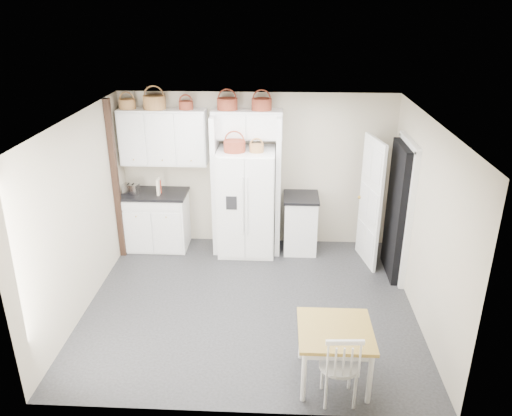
{
  "coord_description": "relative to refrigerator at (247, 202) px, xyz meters",
  "views": [
    {
      "loc": [
        0.38,
        -5.93,
        3.96
      ],
      "look_at": [
        0.06,
        0.4,
        1.29
      ],
      "focal_mm": 35.0,
      "sensor_mm": 36.0,
      "label": 1
    }
  ],
  "objects": [
    {
      "name": "windsor_chair",
      "position": [
        1.19,
        -3.36,
        -0.45
      ],
      "size": [
        0.45,
        0.41,
        0.87
      ],
      "primitive_type": "cube",
      "rotation": [
        0.0,
        0.0,
        0.06
      ],
      "color": "white",
      "rests_on": "floor"
    },
    {
      "name": "bridge_cabinet",
      "position": [
        -0.0,
        0.22,
        1.24
      ],
      "size": [
        1.12,
        0.34,
        0.45
      ],
      "primitive_type": "cube",
      "color": "white",
      "rests_on": "wall_back"
    },
    {
      "name": "cookbook_red",
      "position": [
        -1.43,
        0.01,
        0.22
      ],
      "size": [
        0.04,
        0.15,
        0.23
      ],
      "primitive_type": "cube",
      "rotation": [
        0.0,
        0.0,
        -0.04
      ],
      "color": "red",
      "rests_on": "counter_left"
    },
    {
      "name": "wall_right",
      "position": [
        2.4,
        -1.61,
        0.42
      ],
      "size": [
        0.0,
        4.0,
        4.0
      ],
      "primitive_type": "plane",
      "rotation": [
        1.57,
        0.0,
        -1.57
      ],
      "color": "#BCB599",
      "rests_on": "floor"
    },
    {
      "name": "dining_table",
      "position": [
        1.16,
        -3.06,
        -0.55
      ],
      "size": [
        0.81,
        0.81,
        0.67
      ],
      "primitive_type": "cube",
      "rotation": [
        0.0,
        0.0,
        0.0
      ],
      "color": "brown",
      "rests_on": "floor"
    },
    {
      "name": "basket_fridge_a",
      "position": [
        -0.17,
        -0.1,
        0.97
      ],
      "size": [
        0.34,
        0.34,
        0.18
      ],
      "primitive_type": "cylinder",
      "color": "maroon",
      "rests_on": "refrigerator"
    },
    {
      "name": "fridge_panel_left",
      "position": [
        -0.51,
        0.09,
        0.27
      ],
      "size": [
        0.08,
        0.6,
        2.3
      ],
      "primitive_type": "cube",
      "color": "white",
      "rests_on": "floor"
    },
    {
      "name": "refrigerator",
      "position": [
        0.0,
        0.0,
        0.0
      ],
      "size": [
        0.91,
        0.73,
        1.76
      ],
      "primitive_type": "cube",
      "color": "white",
      "rests_on": "floor"
    },
    {
      "name": "upper_cabinet",
      "position": [
        -1.35,
        0.22,
        1.02
      ],
      "size": [
        1.4,
        0.34,
        0.9
      ],
      "primitive_type": "cube",
      "color": "white",
      "rests_on": "wall_back"
    },
    {
      "name": "basket_upper_b",
      "position": [
        -1.45,
        0.22,
        1.57
      ],
      "size": [
        0.35,
        0.35,
        0.21
      ],
      "primitive_type": "cylinder",
      "color": "#9C7243",
      "rests_on": "upper_cabinet"
    },
    {
      "name": "basket_upper_a",
      "position": [
        -1.89,
        0.22,
        1.54
      ],
      "size": [
        0.26,
        0.26,
        0.15
      ],
      "primitive_type": "cylinder",
      "color": "#9C7243",
      "rests_on": "upper_cabinet"
    },
    {
      "name": "floor",
      "position": [
        0.15,
        -1.61,
        -0.88
      ],
      "size": [
        4.5,
        4.5,
        0.0
      ],
      "primitive_type": "plane",
      "color": "black",
      "rests_on": "ground"
    },
    {
      "name": "basket_fridge_b",
      "position": [
        0.17,
        -0.1,
        0.94
      ],
      "size": [
        0.22,
        0.22,
        0.12
      ],
      "primitive_type": "cylinder",
      "color": "#9C7243",
      "rests_on": "refrigerator"
    },
    {
      "name": "base_cab_right",
      "position": [
        0.89,
        0.09,
        -0.41
      ],
      "size": [
        0.53,
        0.64,
        0.94
      ],
      "primitive_type": "cube",
      "color": "white",
      "rests_on": "floor"
    },
    {
      "name": "door_slab",
      "position": [
        1.95,
        -0.27,
        0.14
      ],
      "size": [
        0.21,
        0.79,
        2.05
      ],
      "primitive_type": "cube",
      "rotation": [
        0.0,
        0.0,
        -1.36
      ],
      "color": "white",
      "rests_on": "floor"
    },
    {
      "name": "wall_left",
      "position": [
        -2.1,
        -1.61,
        0.42
      ],
      "size": [
        0.0,
        4.0,
        4.0
      ],
      "primitive_type": "plane",
      "rotation": [
        1.57,
        0.0,
        1.57
      ],
      "color": "#BCB599",
      "rests_on": "floor"
    },
    {
      "name": "counter_right",
      "position": [
        0.89,
        0.09,
        0.07
      ],
      "size": [
        0.57,
        0.68,
        0.04
      ],
      "primitive_type": "cube",
      "color": "black",
      "rests_on": "base_cab_right"
    },
    {
      "name": "basket_bridge_b",
      "position": [
        0.23,
        0.22,
        1.56
      ],
      "size": [
        0.31,
        0.31,
        0.18
      ],
      "primitive_type": "cylinder",
      "color": "maroon",
      "rests_on": "bridge_cabinet"
    },
    {
      "name": "counter_left",
      "position": [
        -1.54,
        0.09,
        0.09
      ],
      "size": [
        1.07,
        0.69,
        0.04
      ],
      "primitive_type": "cube",
      "color": "black",
      "rests_on": "base_cab_left"
    },
    {
      "name": "trim_post",
      "position": [
        -2.05,
        -0.26,
        0.42
      ],
      "size": [
        0.09,
        0.09,
        2.6
      ],
      "primitive_type": "cube",
      "color": "black",
      "rests_on": "floor"
    },
    {
      "name": "base_cab_left",
      "position": [
        -1.54,
        0.09,
        -0.41
      ],
      "size": [
        1.03,
        0.65,
        0.95
      ],
      "primitive_type": "cube",
      "color": "white",
      "rests_on": "floor"
    },
    {
      "name": "toaster",
      "position": [
        -1.9,
        -0.01,
        0.2
      ],
      "size": [
        0.28,
        0.2,
        0.17
      ],
      "primitive_type": "cube",
      "rotation": [
        0.0,
        0.0,
        -0.25
      ],
      "color": "silver",
      "rests_on": "counter_left"
    },
    {
      "name": "basket_upper_c",
      "position": [
        -0.96,
        0.22,
        1.53
      ],
      "size": [
        0.22,
        0.22,
        0.13
      ],
      "primitive_type": "cylinder",
      "color": "maroon",
      "rests_on": "upper_cabinet"
    },
    {
      "name": "fridge_panel_right",
      "position": [
        0.51,
        0.09,
        0.27
      ],
      "size": [
        0.08,
        0.6,
        2.3
      ],
      "primitive_type": "cube",
      "color": "white",
      "rests_on": "floor"
    },
    {
      "name": "wall_back",
      "position": [
        0.15,
        0.39,
        0.42
      ],
      "size": [
        4.5,
        0.0,
        4.5
      ],
      "primitive_type": "plane",
      "rotation": [
        1.57,
        0.0,
        0.0
      ],
      "color": "#BCB599",
      "rests_on": "floor"
    },
    {
      "name": "ceiling",
      "position": [
        0.15,
        -1.61,
        1.72
      ],
      "size": [
        4.5,
        4.5,
        0.0
      ],
      "primitive_type": "plane",
      "color": "white",
      "rests_on": "wall_back"
    },
    {
      "name": "doorway_void",
      "position": [
        2.31,
        -0.61,
        0.14
      ],
      "size": [
        0.18,
        0.85,
        2.05
      ],
      "primitive_type": "cube",
      "color": "black",
      "rests_on": "floor"
    },
    {
      "name": "basket_bridge_a",
      "position": [
        -0.31,
        0.22,
        1.56
      ],
      "size": [
        0.32,
        0.32,
        0.18
      ],
      "primitive_type": "cylinder",
      "color": "maroon",
      "rests_on": "bridge_cabinet"
    },
    {
      "name": "cookbook_cream",
      "position": [
        -1.44,
        0.01,
        0.24
      ],
      "size": [
        0.04,
        0.18,
        0.27
      ],
      "primitive_type": "cube",
      "rotation": [
        0.0,
        0.0,
        -0.01
      ],
      "color": "beige",
      "rests_on": "counter_left"
    }
  ]
}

